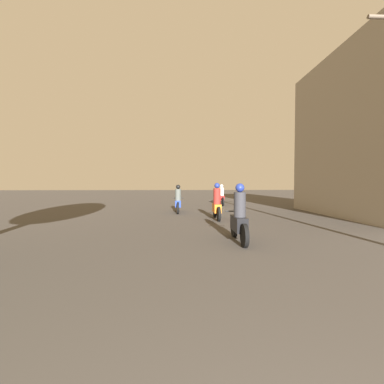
# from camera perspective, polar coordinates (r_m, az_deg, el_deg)

# --- Properties ---
(motorcycle_black) EXTENTS (0.60, 1.86, 1.61)m
(motorcycle_black) POSITION_cam_1_polar(r_m,az_deg,el_deg) (7.15, 10.43, -5.90)
(motorcycle_black) COLOR black
(motorcycle_black) RESTS_ON ground_plane
(motorcycle_orange) EXTENTS (0.60, 1.89, 1.62)m
(motorcycle_orange) POSITION_cam_1_polar(r_m,az_deg,el_deg) (11.44, 5.53, -2.89)
(motorcycle_orange) COLOR black
(motorcycle_orange) RESTS_ON ground_plane
(motorcycle_blue) EXTENTS (0.60, 2.09, 1.53)m
(motorcycle_blue) POSITION_cam_1_polar(r_m,az_deg,el_deg) (14.04, -3.10, -2.11)
(motorcycle_blue) COLOR black
(motorcycle_blue) RESTS_ON ground_plane
(motorcycle_red) EXTENTS (0.60, 1.95, 1.52)m
(motorcycle_red) POSITION_cam_1_polar(r_m,az_deg,el_deg) (18.84, 6.56, -1.06)
(motorcycle_red) COLOR black
(motorcycle_red) RESTS_ON ground_plane
(building_right_near) EXTENTS (5.23, 7.95, 7.87)m
(building_right_near) POSITION_cam_1_polar(r_m,az_deg,el_deg) (15.78, 36.83, 10.06)
(building_right_near) COLOR gray
(building_right_near) RESTS_ON ground_plane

